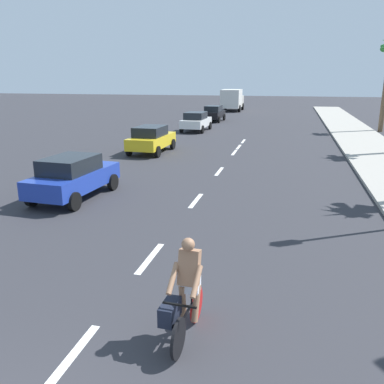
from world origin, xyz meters
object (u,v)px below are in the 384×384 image
Objects in this scene: cyclist at (185,294)px; parked_car_white at (196,121)px; parked_car_yellow at (151,139)px; delivery_truck at (232,99)px; parked_car_black at (214,113)px; parked_car_blue at (73,176)px.

cyclist is 27.87m from parked_car_white.
cyclist is 0.44× the size of parked_car_yellow.
delivery_truck is at bearing 91.86° from parked_car_white.
cyclist is 0.46× the size of parked_car_black.
parked_car_black is at bearing 93.49° from parked_car_blue.
cyclist is 0.45× the size of parked_car_blue.
parked_car_blue is at bearing -87.86° from parked_car_black.
parked_car_blue is 0.98× the size of parked_car_white.
parked_car_blue is 0.65× the size of delivery_truck.
parked_car_yellow is at bearing -88.82° from parked_car_black.
parked_car_blue is 20.04m from parked_car_white.
delivery_truck reaches higher than parked_car_white.
parked_car_black is (-0.02, 7.94, -0.00)m from parked_car_white.
parked_car_white is (-6.14, 27.18, 0.01)m from cyclist.
delivery_truck is (-0.20, 41.82, 0.67)m from parked_car_blue.
cyclist is 35.65m from parked_car_black.
delivery_truck reaches higher than cyclist.
parked_car_yellow is 10.44m from parked_car_white.
parked_car_white is at bearing -74.33° from cyclist.
delivery_truck is at bearing 92.50° from parked_car_black.
parked_car_yellow is (-6.42, 16.74, 0.01)m from cyclist.
parked_car_white is at bearing 93.49° from parked_car_blue.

